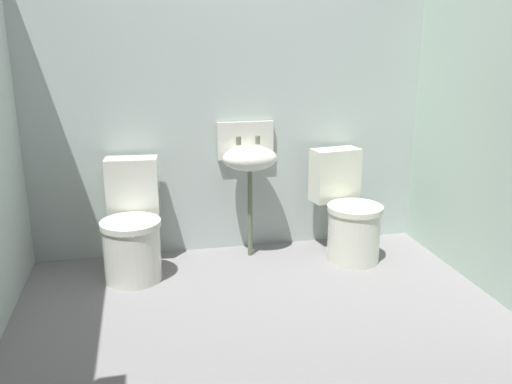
# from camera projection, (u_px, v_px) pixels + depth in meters

# --- Properties ---
(ground_plane) EXTENTS (3.34, 2.75, 0.08)m
(ground_plane) POSITION_uv_depth(u_px,v_px,m) (266.00, 327.00, 3.14)
(ground_plane) COLOR gray
(wall_back) EXTENTS (3.34, 0.10, 2.14)m
(wall_back) POSITION_uv_depth(u_px,v_px,m) (230.00, 110.00, 3.98)
(wall_back) COLOR #B0BEB8
(wall_back) RESTS_ON ground
(wall_right) EXTENTS (0.10, 2.55, 2.14)m
(wall_right) POSITION_uv_depth(u_px,v_px,m) (510.00, 127.00, 3.22)
(wall_right) COLOR #ABC5B3
(wall_right) RESTS_ON ground
(toilet_left) EXTENTS (0.43, 0.62, 0.78)m
(toilet_left) POSITION_uv_depth(u_px,v_px,m) (132.00, 230.00, 3.66)
(toilet_left) COLOR silver
(toilet_left) RESTS_ON ground
(toilet_right) EXTENTS (0.48, 0.65, 0.78)m
(toilet_right) POSITION_uv_depth(u_px,v_px,m) (348.00, 215.00, 3.97)
(toilet_right) COLOR silver
(toilet_right) RESTS_ON ground
(sink) EXTENTS (0.42, 0.35, 0.99)m
(sink) POSITION_uv_depth(u_px,v_px,m) (249.00, 157.00, 3.89)
(sink) COLOR #5E6750
(sink) RESTS_ON ground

